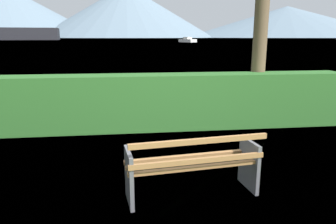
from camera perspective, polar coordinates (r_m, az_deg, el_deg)
ground_plane at (r=4.34m, az=4.17°, el=-14.45°), size 1400.00×1400.00×0.00m
water_surface at (r=312.59m, az=-7.26°, el=13.00°), size 620.00×620.00×0.00m
park_bench at (r=4.10m, az=4.53°, el=-9.56°), size 1.77×0.77×0.87m
hedge_row at (r=7.07m, az=-0.71°, el=1.89°), size 8.25×0.70×1.22m
fishing_boat_near at (r=114.48m, az=3.53°, el=12.77°), size 5.46×8.22×1.80m
distant_hills at (r=564.71m, az=-5.29°, el=16.99°), size 827.78×366.78×84.12m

